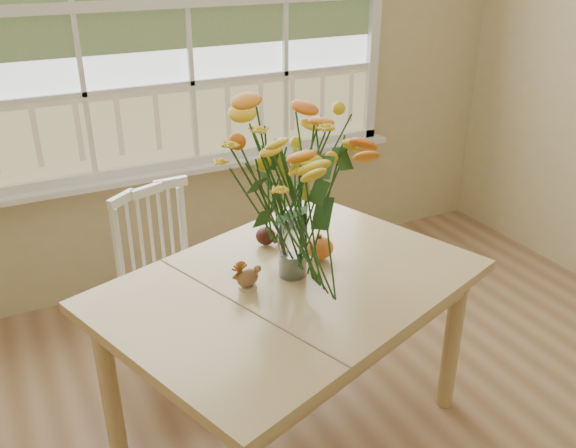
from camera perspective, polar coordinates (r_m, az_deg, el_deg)
name	(u,v)px	position (r m, az deg, el deg)	size (l,w,h in m)	color
wall_back	(187,43)	(3.32, -9.43, 16.39)	(4.00, 0.02, 2.70)	tan
window	(187,6)	(3.26, -9.45, 19.45)	(2.42, 0.12, 1.74)	silver
dining_table	(290,301)	(2.29, 0.23, -7.26)	(1.56, 1.33, 0.71)	tan
windsor_chair	(166,272)	(2.80, -11.35, -4.44)	(0.50, 0.49, 0.85)	white
flower_vase	(293,186)	(2.12, 0.46, 3.62)	(0.50, 0.50, 0.59)	white
pumpkin	(319,249)	(2.37, 2.96, -2.33)	(0.11, 0.11, 0.09)	#D65119
turkey_figurine	(247,278)	(2.18, -3.82, -5.05)	(0.09, 0.07, 0.10)	#CCB78C
dark_gourd	(266,237)	(2.47, -2.10, -1.20)	(0.13, 0.10, 0.07)	#38160F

